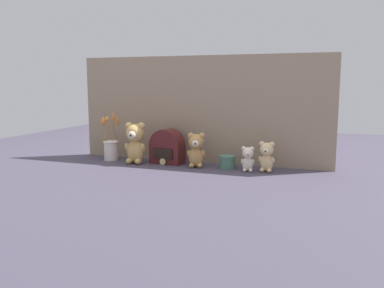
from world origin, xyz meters
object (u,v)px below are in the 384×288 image
(teddy_bear_large, at_px, (135,142))
(decorative_tin_tall, at_px, (227,162))
(teddy_bear_small, at_px, (267,156))
(flower_vase, at_px, (111,147))
(teddy_bear_medium, at_px, (196,149))
(vintage_radio, at_px, (167,149))
(teddy_bear_tiny, at_px, (248,158))

(teddy_bear_large, distance_m, decorative_tin_tall, 0.58)
(teddy_bear_large, distance_m, teddy_bear_small, 0.80)
(teddy_bear_large, height_order, decorative_tin_tall, teddy_bear_large)
(flower_vase, relative_size, decorative_tin_tall, 3.18)
(teddy_bear_medium, relative_size, vintage_radio, 0.96)
(flower_vase, distance_m, decorative_tin_tall, 0.77)
(decorative_tin_tall, bearing_deg, teddy_bear_small, -3.09)
(teddy_bear_large, distance_m, teddy_bear_medium, 0.39)
(teddy_bear_large, relative_size, flower_vase, 0.83)
(decorative_tin_tall, bearing_deg, vintage_radio, 177.13)
(teddy_bear_medium, height_order, vintage_radio, vintage_radio)
(teddy_bear_small, xyz_separation_m, teddy_bear_tiny, (-0.10, -0.03, -0.01))
(teddy_bear_large, relative_size, vintage_radio, 1.19)
(teddy_bear_tiny, relative_size, decorative_tin_tall, 1.47)
(teddy_bear_small, height_order, vintage_radio, vintage_radio)
(teddy_bear_large, height_order, teddy_bear_tiny, teddy_bear_large)
(teddy_bear_small, distance_m, flower_vase, 0.99)
(vintage_radio, bearing_deg, teddy_bear_medium, -13.05)
(teddy_bear_medium, xyz_separation_m, decorative_tin_tall, (0.18, 0.03, -0.07))
(flower_vase, xyz_separation_m, vintage_radio, (0.38, 0.02, 0.01))
(teddy_bear_large, bearing_deg, flower_vase, 167.34)
(teddy_bear_tiny, bearing_deg, decorative_tin_tall, 162.10)
(teddy_bear_large, bearing_deg, decorative_tin_tall, 4.71)
(flower_vase, xyz_separation_m, decorative_tin_tall, (0.77, 0.00, -0.05))
(flower_vase, distance_m, vintage_radio, 0.38)
(teddy_bear_large, height_order, vintage_radio, teddy_bear_large)
(teddy_bear_large, xyz_separation_m, teddy_bear_tiny, (0.70, 0.01, -0.06))
(teddy_bear_large, xyz_separation_m, teddy_bear_small, (0.79, 0.03, -0.04))
(teddy_bear_tiny, xyz_separation_m, decorative_tin_tall, (-0.13, 0.04, -0.04))
(teddy_bear_medium, distance_m, vintage_radio, 0.21)
(teddy_bear_small, distance_m, teddy_bear_tiny, 0.10)
(teddy_bear_small, relative_size, vintage_radio, 0.80)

